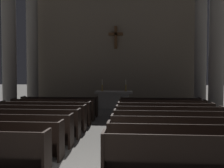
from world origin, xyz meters
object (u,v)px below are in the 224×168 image
at_px(pew_left_row_4, 24,123).
at_px(pew_right_row_7, 162,111).
at_px(pew_right_row_5, 169,119).
at_px(pew_left_row_8, 60,106).
at_px(pew_right_row_6, 165,114).
at_px(column_left_fourth, 32,50).
at_px(altar, 114,99).
at_px(pew_right_row_1, 196,157).
at_px(pew_left_row_3, 9,130).
at_px(candlestick_left, 102,87).
at_px(pew_right_row_3, 179,133).
at_px(column_right_third, 217,43).
at_px(column_right_fourth, 200,49).
at_px(pew_left_row_7, 53,109).
at_px(pew_right_row_4, 173,125).
at_px(pew_right_row_2, 186,143).
at_px(pew_right_row_8, 160,107).
at_px(candlestick_right, 126,87).
at_px(pew_left_row_6, 45,113).
at_px(pew_left_row_5, 36,117).
at_px(column_left_third, 9,45).

xyz_separation_m(pew_left_row_4, pew_right_row_7, (4.80, 3.19, 0.00)).
bearing_deg(pew_left_row_4, pew_right_row_5, 12.47).
relative_size(pew_left_row_8, pew_right_row_6, 1.00).
xyz_separation_m(column_left_fourth, altar, (5.03, -0.24, -2.95)).
xyz_separation_m(pew_left_row_4, pew_right_row_1, (4.80, -3.19, 0.00)).
distance_m(pew_left_row_3, candlestick_left, 8.66).
height_order(pew_left_row_4, pew_right_row_3, same).
relative_size(column_right_third, altar, 3.24).
bearing_deg(pew_right_row_3, column_right_fourth, 73.21).
height_order(pew_left_row_7, altar, altar).
relative_size(pew_right_row_4, candlestick_left, 5.36).
xyz_separation_m(pew_right_row_6, altar, (-2.40, 5.27, 0.06)).
bearing_deg(pew_right_row_3, pew_right_row_4, 90.00).
distance_m(pew_right_row_2, pew_right_row_6, 4.25).
bearing_deg(pew_right_row_3, column_left_fourth, 130.50).
height_order(pew_right_row_1, pew_right_row_8, same).
bearing_deg(column_left_fourth, pew_right_row_4, -45.78).
xyz_separation_m(pew_left_row_7, pew_right_row_6, (4.80, -1.06, 0.00)).
relative_size(column_left_fourth, candlestick_right, 10.34).
bearing_deg(pew_right_row_6, pew_right_row_8, 90.00).
xyz_separation_m(pew_right_row_7, column_right_fourth, (2.62, 4.45, 3.00)).
bearing_deg(pew_left_row_6, column_left_fourth, 115.47).
xyz_separation_m(pew_right_row_6, column_right_third, (2.62, 2.43, 3.00)).
height_order(pew_left_row_4, candlestick_right, candlestick_right).
bearing_deg(pew_left_row_6, pew_left_row_7, 90.00).
relative_size(pew_left_row_3, pew_right_row_8, 1.00).
bearing_deg(pew_right_row_5, column_right_fourth, 68.23).
height_order(pew_right_row_5, pew_right_row_7, same).
xyz_separation_m(pew_right_row_4, column_right_fourth, (2.62, 7.63, 3.00)).
bearing_deg(pew_right_row_5, pew_right_row_2, -90.00).
distance_m(pew_right_row_3, column_right_third, 6.89).
bearing_deg(pew_right_row_4, candlestick_left, 112.76).
bearing_deg(altar, column_right_third, -29.46).
height_order(column_left_fourth, candlestick_left, column_left_fourth).
bearing_deg(pew_right_row_2, pew_left_row_5, 146.43).
bearing_deg(pew_right_row_7, pew_left_row_3, -138.50).
bearing_deg(column_left_third, pew_left_row_8, -6.60).
bearing_deg(pew_right_row_8, pew_right_row_4, -90.00).
xyz_separation_m(pew_left_row_4, pew_left_row_5, (0.00, 1.06, 0.00)).
bearing_deg(column_right_fourth, pew_left_row_4, -134.22).
xyz_separation_m(pew_left_row_6, pew_left_row_8, (0.00, 2.12, 0.00)).
bearing_deg(candlestick_right, pew_left_row_4, -112.76).
bearing_deg(pew_left_row_5, pew_right_row_2, -33.57).
xyz_separation_m(column_left_third, column_right_fourth, (10.05, 3.08, 0.00)).
xyz_separation_m(pew_right_row_5, column_right_third, (2.62, 3.49, 3.00)).
xyz_separation_m(pew_left_row_3, pew_right_row_7, (4.80, 4.25, 0.00)).
xyz_separation_m(pew_right_row_4, column_left_fourth, (-7.43, 7.63, 3.00)).
bearing_deg(column_right_fourth, pew_right_row_3, -106.79).
bearing_deg(pew_left_row_5, column_right_third, 25.17).
height_order(pew_right_row_3, pew_right_row_8, same).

